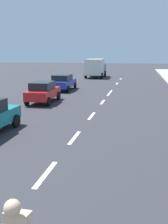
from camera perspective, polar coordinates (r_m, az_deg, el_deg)
ground_plane at (r=19.08m, az=4.15°, el=2.17°), size 160.00×160.00×0.00m
lane_stripe_2 at (r=8.02m, az=-8.65°, el=-13.70°), size 0.16×1.80×0.01m
lane_stripe_3 at (r=11.11m, az=-2.16°, el=-5.79°), size 0.16×1.80×0.01m
lane_stripe_4 at (r=14.91m, az=1.73°, el=-0.88°), size 0.16×1.80×0.01m
lane_stripe_5 at (r=19.24m, az=4.22°, el=2.27°), size 0.16×1.80×0.01m
lane_stripe_6 at (r=23.05m, az=5.62°, el=4.04°), size 0.16×1.80×0.01m
lane_stripe_7 at (r=24.69m, az=6.09°, el=4.63°), size 0.16×1.80×0.01m
lane_stripe_8 at (r=31.40m, az=7.49°, el=6.39°), size 0.16×1.80×0.01m
lane_stripe_9 at (r=37.44m, az=8.32°, el=7.43°), size 0.16×1.80×0.01m
parked_car_red at (r=19.12m, az=-9.23°, el=4.59°), size 1.96×3.93×1.57m
parked_car_blue at (r=25.45m, az=-4.81°, el=6.80°), size 2.04×4.30×1.57m
delivery_truck at (r=39.38m, az=2.65°, el=10.01°), size 2.75×6.27×2.80m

